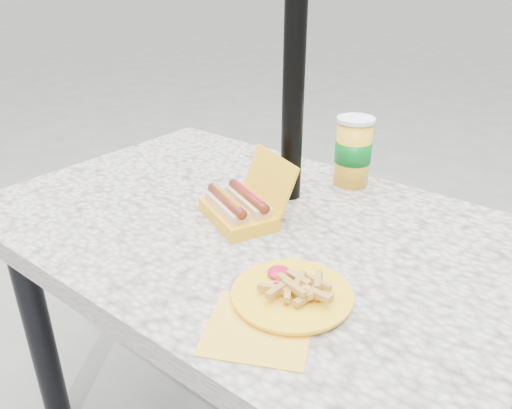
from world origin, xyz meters
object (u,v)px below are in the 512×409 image
Objects in this scene: umbrella_pole at (295,50)px; soda_cup at (353,151)px; hotdog_box at (240,207)px; fries_plate at (290,295)px.

soda_cup is at bearing 63.43° from umbrella_pole.
hotdog_box is at bearing -94.58° from umbrella_pole.
hotdog_box is 0.73× the size of fries_plate.
umbrella_pole is 0.54m from fries_plate.
umbrella_pole is 7.09× the size of fries_plate.
umbrella_pole is 0.32m from soda_cup.
umbrella_pole is at bearing 108.80° from hotdog_box.
fries_plate is at bearing -72.10° from soda_cup.
soda_cup reaches higher than hotdog_box.
hotdog_box is at bearing -105.74° from soda_cup.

